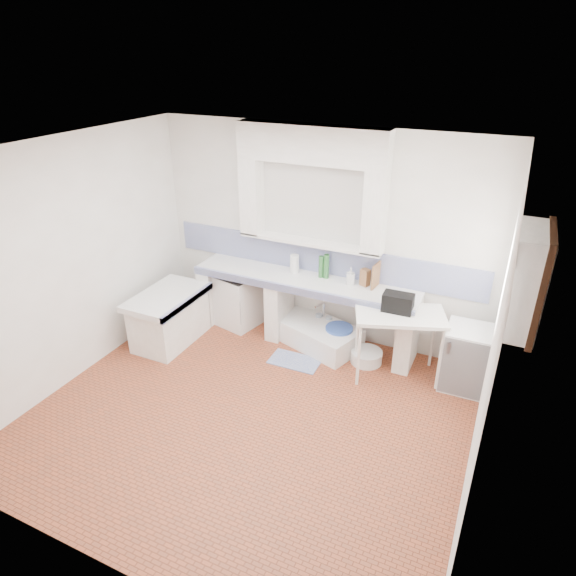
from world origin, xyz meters
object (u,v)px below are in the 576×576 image
at_px(fridge, 466,358).
at_px(stove, 238,300).
at_px(side_table, 397,345).
at_px(sink, 317,335).

bearing_deg(fridge, stove, 175.93).
distance_m(stove, fridge, 3.12).
xyz_separation_m(stove, fridge, (3.12, -0.16, 0.01)).
bearing_deg(stove, side_table, 5.62).
bearing_deg(side_table, stove, 152.88).
height_order(stove, fridge, fridge).
relative_size(stove, side_table, 0.74).
height_order(stove, side_table, stove).
height_order(side_table, fridge, fridge).
xyz_separation_m(sink, fridge, (1.89, -0.12, 0.25)).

